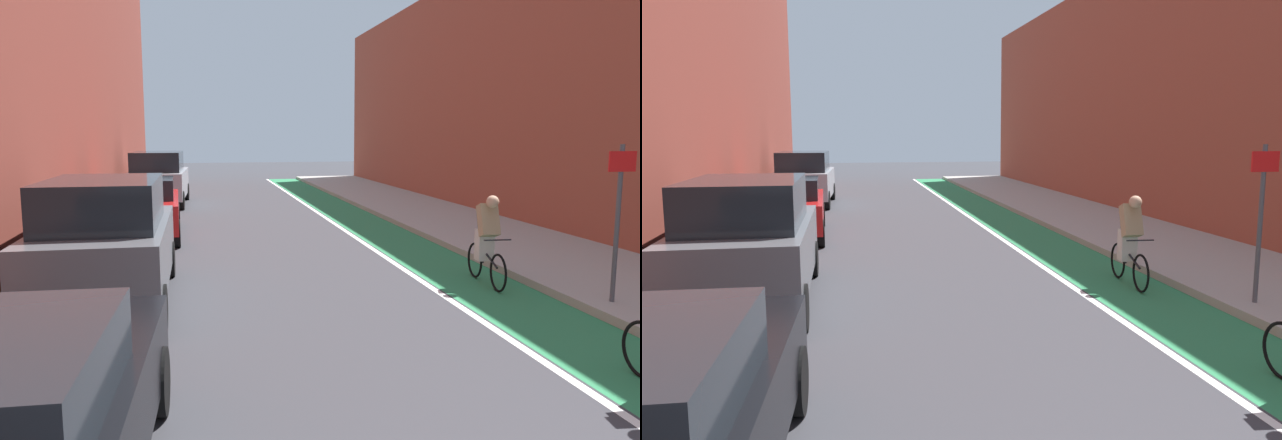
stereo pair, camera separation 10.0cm
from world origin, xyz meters
TOP-DOWN VIEW (x-y plane):
  - ground_plane at (0.00, 14.51)m, footprint 81.45×81.45m
  - bike_lane_paint at (3.25, 16.51)m, footprint 1.60×37.02m
  - lane_divider_stripe at (2.35, 16.51)m, footprint 0.12×37.02m
  - sidewalk_right at (5.79, 16.51)m, footprint 3.48×37.02m
  - building_facade_left at (-5.85, 16.51)m, footprint 3.00×37.02m
  - building_facade_right at (8.73, 18.51)m, footprint 2.40×33.02m
  - parked_suv_gray at (-3.00, 9.68)m, footprint 1.91×4.41m
  - parked_sedan_red at (-3.00, 15.96)m, footprint 1.98×4.46m
  - parked_suv_silver at (-3.00, 23.13)m, footprint 2.14×4.46m
  - cyclist_mid at (3.38, 9.70)m, footprint 0.48×1.70m
  - street_sign_post at (4.52, 7.80)m, footprint 0.44×0.07m

SIDE VIEW (x-z plane):
  - ground_plane at x=0.00m, z-range 0.00..0.00m
  - bike_lane_paint at x=3.25m, z-range 0.00..0.00m
  - lane_divider_stripe at x=2.35m, z-range 0.00..0.00m
  - sidewalk_right at x=5.79m, z-range 0.00..0.14m
  - parked_sedan_red at x=-3.00m, z-range 0.02..1.55m
  - cyclist_mid at x=3.38m, z-range 0.04..1.65m
  - parked_suv_gray at x=-3.00m, z-range 0.03..2.01m
  - parked_suv_silver at x=-3.00m, z-range 0.03..2.01m
  - street_sign_post at x=4.52m, z-range 0.38..2.74m
  - building_facade_right at x=8.73m, z-range 0.00..8.05m
  - building_facade_left at x=-5.85m, z-range 0.00..11.00m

